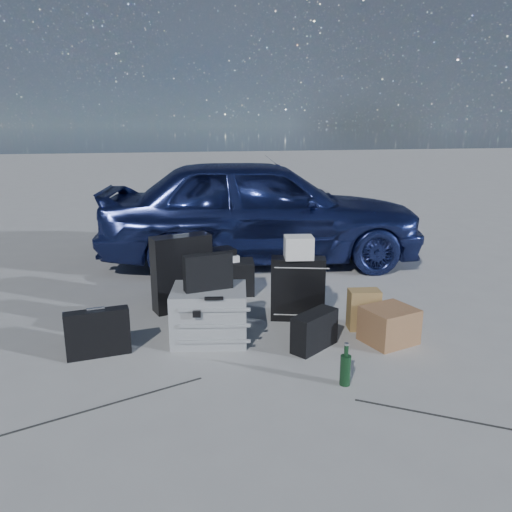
{
  "coord_description": "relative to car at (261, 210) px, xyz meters",
  "views": [
    {
      "loc": [
        -1.04,
        -3.31,
        1.67
      ],
      "look_at": [
        -0.0,
        0.85,
        0.55
      ],
      "focal_mm": 35.0,
      "sensor_mm": 36.0,
      "label": 1
    }
  ],
  "objects": [
    {
      "name": "flat_box_white",
      "position": [
        -0.74,
        -1.1,
        -0.29
      ],
      "size": [
        0.41,
        0.34,
        0.06
      ],
      "primitive_type": "cube",
      "rotation": [
        0.0,
        0.0,
        0.19
      ],
      "color": "silver",
      "rests_on": "duffel_bag"
    },
    {
      "name": "suitcase_right",
      "position": [
        -0.17,
        -1.96,
        -0.38
      ],
      "size": [
        0.5,
        0.31,
        0.56
      ],
      "primitive_type": "cube",
      "rotation": [
        0.0,
        0.0,
        -0.31
      ],
      "color": "black",
      "rests_on": "ground"
    },
    {
      "name": "pelican_case",
      "position": [
        -1.0,
        -2.2,
        -0.45
      ],
      "size": [
        0.67,
        0.59,
        0.43
      ],
      "primitive_type": "cube",
      "rotation": [
        0.0,
        0.0,
        -0.21
      ],
      "color": "#9C9FA1",
      "rests_on": "ground"
    },
    {
      "name": "flat_box_black",
      "position": [
        -0.72,
        -1.1,
        -0.23
      ],
      "size": [
        0.34,
        0.28,
        0.06
      ],
      "primitive_type": "cube",
      "rotation": [
        0.0,
        0.0,
        0.24
      ],
      "color": "black",
      "rests_on": "flat_box_white"
    },
    {
      "name": "car",
      "position": [
        0.0,
        0.0,
        0.0
      ],
      "size": [
        4.1,
        2.17,
        1.33
      ],
      "primitive_type": "imported",
      "rotation": [
        0.0,
        0.0,
        1.41
      ],
      "color": "navy",
      "rests_on": "ground"
    },
    {
      "name": "ground",
      "position": [
        -0.5,
        -2.61,
        -0.66
      ],
      "size": [
        60.0,
        60.0,
        0.0
      ],
      "primitive_type": "plane",
      "color": "#A9A9A4",
      "rests_on": "ground"
    },
    {
      "name": "duffel_bag",
      "position": [
        -0.72,
        -1.11,
        -0.49
      ],
      "size": [
        0.72,
        0.4,
        0.34
      ],
      "primitive_type": "cube",
      "rotation": [
        0.0,
        0.0,
        -0.16
      ],
      "color": "black",
      "rests_on": "ground"
    },
    {
      "name": "laptop_bag",
      "position": [
        -1.0,
        -2.22,
        -0.1
      ],
      "size": [
        0.39,
        0.15,
        0.29
      ],
      "primitive_type": "cube",
      "rotation": [
        0.0,
        0.0,
        0.15
      ],
      "color": "black",
      "rests_on": "pelican_case"
    },
    {
      "name": "suitcase_left",
      "position": [
        -1.14,
        -1.46,
        -0.31
      ],
      "size": [
        0.57,
        0.33,
        0.7
      ],
      "primitive_type": "cube",
      "rotation": [
        0.0,
        0.0,
        0.26
      ],
      "color": "black",
      "rests_on": "ground"
    },
    {
      "name": "green_bottle",
      "position": [
        -0.24,
        -3.16,
        -0.52
      ],
      "size": [
        0.08,
        0.08,
        0.28
      ],
      "primitive_type": "cylinder",
      "rotation": [
        0.0,
        0.0,
        0.18
      ],
      "color": "black",
      "rests_on": "ground"
    },
    {
      "name": "white_carton",
      "position": [
        -0.18,
        -1.98,
        -0.0
      ],
      "size": [
        0.28,
        0.24,
        0.19
      ],
      "primitive_type": "cube",
      "rotation": [
        0.0,
        0.0,
        -0.19
      ],
      "color": "silver",
      "rests_on": "suitcase_right"
    },
    {
      "name": "kraft_bag",
      "position": [
        0.3,
        -2.31,
        -0.49
      ],
      "size": [
        0.28,
        0.2,
        0.34
      ],
      "primitive_type": "cube",
      "rotation": [
        0.0,
        0.0,
        -0.17
      ],
      "color": "#A48947",
      "rests_on": "ground"
    },
    {
      "name": "cardboard_box",
      "position": [
        0.37,
        -2.61,
        -0.52
      ],
      "size": [
        0.45,
        0.42,
        0.28
      ],
      "primitive_type": "cube",
      "rotation": [
        0.0,
        0.0,
        0.26
      ],
      "color": "#935F40",
      "rests_on": "ground"
    },
    {
      "name": "messenger_bag",
      "position": [
        -0.24,
        -2.57,
        -0.52
      ],
      "size": [
        0.43,
        0.36,
        0.29
      ],
      "primitive_type": "cube",
      "rotation": [
        0.0,
        0.0,
        0.58
      ],
      "color": "black",
      "rests_on": "ground"
    },
    {
      "name": "briefcase",
      "position": [
        -1.85,
        -2.31,
        -0.48
      ],
      "size": [
        0.47,
        0.16,
        0.36
      ],
      "primitive_type": "cube",
      "rotation": [
        0.0,
        0.0,
        0.12
      ],
      "color": "black",
      "rests_on": "ground"
    }
  ]
}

